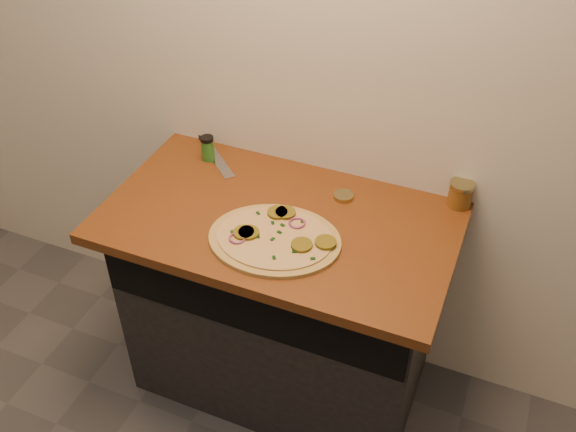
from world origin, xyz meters
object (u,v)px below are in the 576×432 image
at_px(chefs_knife, 212,152).
at_px(spice_shaker, 208,148).
at_px(pizza, 275,238).
at_px(salsa_jar, 460,194).

bearing_deg(chefs_knife, spice_shaker, -80.41).
bearing_deg(pizza, chefs_knife, 138.70).
distance_m(chefs_knife, salsa_jar, 0.94).
height_order(pizza, salsa_jar, salsa_jar).
xyz_separation_m(chefs_knife, spice_shaker, (0.01, -0.04, 0.04)).
height_order(chefs_knife, salsa_jar, salsa_jar).
relative_size(pizza, spice_shaker, 4.90).
xyz_separation_m(chefs_knife, salsa_jar, (0.94, 0.04, 0.04)).
xyz_separation_m(pizza, spice_shaker, (-0.42, 0.33, 0.04)).
height_order(pizza, spice_shaker, spice_shaker).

